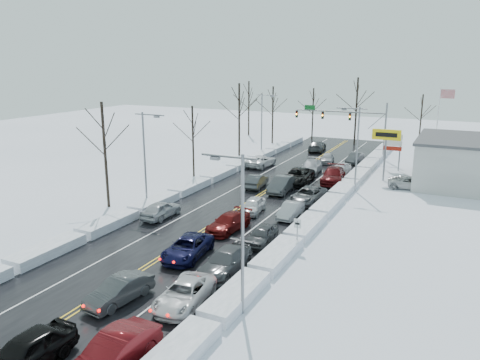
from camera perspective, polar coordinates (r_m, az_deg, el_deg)
The scene contains 44 objects.
ground at distance 45.36m, azimuth 0.44°, elevation -3.12°, with size 160.00×160.00×0.00m, color white.
road_surface at distance 47.09m, azimuth 1.49°, elevation -2.46°, with size 14.00×84.00×0.01m, color black.
snow_bank_left at distance 50.58m, azimuth -6.37°, elevation -1.36°, with size 1.83×72.00×0.75m, color white.
snow_bank_right at distance 44.64m, azimuth 10.42°, elevation -3.66°, with size 1.83×72.00×0.75m, color white.
traffic_signal_mast at distance 69.23m, azimuth 13.19°, elevation 7.22°, with size 13.28×0.39×8.00m.
tires_plus_sign at distance 56.32m, azimuth 17.40°, elevation 4.88°, with size 3.20×0.34×6.00m.
used_vehicles_sign at distance 62.46m, azimuth 18.15°, elevation 4.14°, with size 2.20×0.22×4.65m.
speed_limit_sign at distance 34.88m, azimuth 7.01°, elevation -5.86°, with size 0.55×0.09×2.35m.
flagpole at distance 69.59m, azimuth 23.10°, elevation 6.87°, with size 1.87×1.20×10.00m.
streetlight_se at distance 24.88m, azimuth -0.10°, elevation -5.16°, with size 3.20×0.25×9.00m.
streetlight_ne at distance 50.82m, azimuth 13.91°, elevation 4.52°, with size 3.20×0.25×9.00m.
streetlight_sw at distance 44.96m, azimuth -11.39°, elevation 3.42°, with size 3.20×0.25×9.00m.
streetlight_nw at distance 69.06m, azimuth 2.82°, elevation 7.42°, with size 3.20×0.25×9.00m.
tree_left_b at distance 45.19m, azimuth -16.28°, elevation 5.34°, with size 4.00×4.00×10.00m.
tree_left_c at distance 55.86m, azimuth -5.79°, elevation 6.38°, with size 3.40×3.40×8.50m.
tree_left_d at distance 68.24m, azimuth -0.10°, elevation 9.07°, with size 4.20×4.20×10.50m.
tree_left_e at distance 79.07m, azimuth 4.03°, elevation 9.25°, with size 3.80×3.80×9.50m.
tree_far_a at distance 87.38m, azimuth 1.08°, elevation 10.00°, with size 4.00×4.00×10.00m.
tree_far_b at distance 84.08m, azimuth 8.91°, elevation 9.18°, with size 3.60×3.60×9.00m.
tree_far_c at distance 80.03m, azimuth 14.07°, elevation 9.68°, with size 4.40×4.40×11.00m.
tree_far_d at distance 80.21m, azimuth 21.28°, elevation 7.89°, with size 3.40×3.40×8.50m.
queued_car_1 at distance 28.96m, azimuth -14.42°, elevation -14.19°, with size 1.54×4.41×1.45m, color #383B3C.
queued_car_2 at distance 34.06m, azimuth -6.39°, elevation -9.31°, with size 2.38×5.15×1.43m, color black.
queued_car_3 at distance 38.83m, azimuth -1.42°, elevation -6.19°, with size 1.99×4.88×1.42m, color #530B0B.
queued_car_4 at distance 43.32m, azimuth 1.58°, elevation -3.98°, with size 1.61×4.00×1.36m, color silver.
queued_car_5 at distance 50.14m, azimuth 5.08°, elevation -1.47°, with size 1.73×4.97×1.64m, color #3E4143.
queued_car_6 at distance 53.88m, azimuth 7.02°, elevation -0.40°, with size 2.81×6.09×1.69m, color black.
queued_car_7 at distance 59.13m, azimuth 8.64°, elevation 0.87°, with size 2.23×5.48×1.59m, color #A4A6AC.
queued_car_8 at distance 65.30m, azimuth 10.57°, elevation 2.07°, with size 1.59×3.96×1.35m, color #A7A9AF.
queued_car_10 at distance 28.03m, azimuth -6.77°, elevation -14.83°, with size 2.28×4.94×1.37m, color silver.
queued_car_11 at distance 31.71m, azimuth -1.77°, elevation -11.10°, with size 2.10×5.16×1.50m, color #414346.
queued_car_12 at distance 36.23m, azimuth 2.64°, elevation -7.74°, with size 1.65×4.10×1.40m, color #393B3E.
queued_car_13 at distance 42.22m, azimuth 6.16°, elevation -4.55°, with size 1.40×4.01×1.32m, color #9C9FA3.
queued_car_14 at distance 46.81m, azimuth 8.24°, elevation -2.72°, with size 2.46×5.34×1.49m, color #434549.
queued_car_15 at distance 54.93m, azimuth 11.24°, elevation -0.28°, with size 2.38×5.86×1.70m, color #45090B.
queued_car_16 at distance 59.08m, azimuth 12.13°, elevation 0.70°, with size 1.70×4.22×1.44m, color white.
queued_car_17 at distance 66.20m, azimuth 13.82°, elevation 2.06°, with size 1.45×4.15×1.37m, color #45474A.
oncoming_car_0 at distance 51.85m, azimuth 2.01°, elevation -0.88°, with size 1.55×4.43×1.46m, color #3F4244.
oncoming_car_1 at distance 62.04m, azimuth 2.58°, elevation 1.66°, with size 2.50×5.43×1.51m, color white.
oncoming_car_2 at distance 73.82m, azimuth 9.37°, elevation 3.53°, with size 2.21×5.44×1.58m, color #45484A.
oncoming_car_3 at distance 42.53m, azimuth -9.57°, elevation -4.53°, with size 1.79×4.45×1.52m, color #AAADB2.
parked_car_0 at distance 54.49m, azimuth 20.03°, elevation -1.01°, with size 2.22×4.82×1.34m, color silver.
parked_car_1 at distance 57.17m, azimuth 23.38°, elevation -0.63°, with size 1.97×4.86×1.41m, color #3A3C3F.
parked_car_2 at distance 61.25m, azimuth 21.74°, elevation 0.47°, with size 1.73×4.31×1.47m, color #3F4144.
Camera 1 is at (18.58, -39.07, 13.62)m, focal length 35.00 mm.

